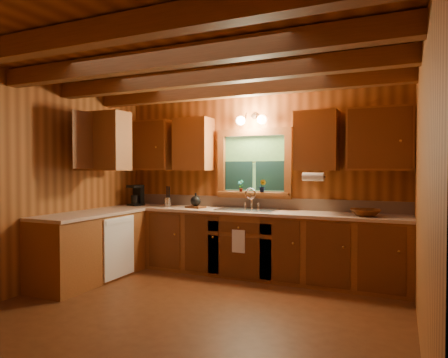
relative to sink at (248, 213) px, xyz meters
The scene contains 20 objects.
room 1.66m from the sink, 90.00° to the right, with size 4.20×4.20×4.20m.
ceiling_beams 2.29m from the sink, 90.00° to the right, with size 4.20×2.54×0.18m.
base_cabinets 0.73m from the sink, 147.14° to the right, with size 4.20×2.22×0.86m.
countertop 0.57m from the sink, 146.97° to the right, with size 4.20×2.24×0.04m.
backsplash 0.31m from the sink, 90.00° to the left, with size 4.20×0.02×0.16m, color tan.
dishwasher_panel 1.79m from the sink, 147.88° to the right, with size 0.02×0.60×0.80m, color white.
upper_cabinets 1.15m from the sink, 162.32° to the right, with size 4.19×1.77×0.78m.
window 0.72m from the sink, 90.00° to the left, with size 1.12×0.08×1.00m.
window_sill 0.34m from the sink, 90.00° to the left, with size 1.06×0.14×0.04m, color brown.
wall_sconce 1.32m from the sink, 90.00° to the left, with size 0.45×0.21×0.17m.
paper_towel_roll 1.06m from the sink, ahead, with size 0.11×0.11×0.27m, color white.
dish_towel 0.48m from the sink, 90.00° to the right, with size 0.18×0.01×0.30m, color white.
sink is the anchor object (origin of this frame).
coffee_maker 1.84m from the sink, behind, with size 0.18×0.23×0.32m.
utensil_crock 1.30m from the sink, behind, with size 0.11×0.11×0.31m.
cutting_board 0.81m from the sink, behind, with size 0.26×0.19×0.02m, color #572C12.
teakettle 0.82m from the sink, behind, with size 0.15×0.15×0.19m.
wicker_basket 1.56m from the sink, ahead, with size 0.35×0.35×0.09m, color #48230C.
potted_plant_left 0.46m from the sink, 132.40° to the left, with size 0.09×0.06×0.17m, color #572C12.
potted_plant_right 0.45m from the sink, 48.88° to the left, with size 0.10×0.08×0.18m, color #572C12.
Camera 1 is at (1.94, -3.56, 1.47)m, focal length 31.95 mm.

